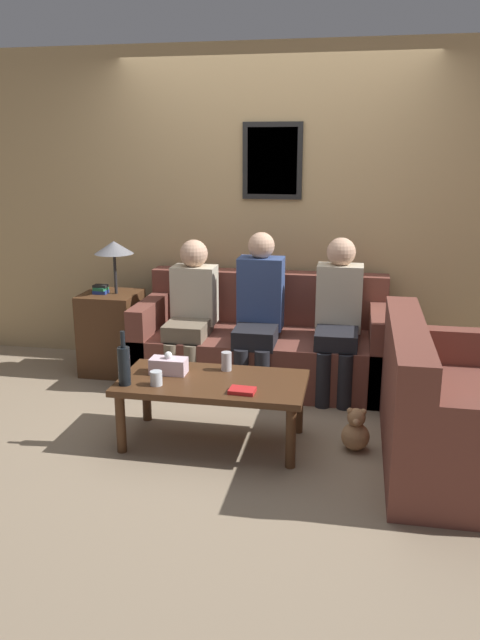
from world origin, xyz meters
TOP-DOWN VIEW (x-y plane):
  - ground_plane at (0.00, 0.00)m, footprint 16.00×16.00m
  - wall_back at (0.00, 0.97)m, footprint 9.00×0.08m
  - couch_main at (0.00, 0.51)m, footprint 1.93×0.86m
  - couch_side at (1.29, -0.64)m, footprint 0.86×1.44m
  - coffee_table at (-0.14, -0.64)m, footprint 1.15×0.60m
  - side_table_with_lamp at (-1.25, 0.47)m, footprint 0.45×0.45m
  - wine_bottle at (-0.64, -0.82)m, footprint 0.08×0.08m
  - drinking_glass at (-0.45, -0.79)m, footprint 0.07×0.07m
  - book_stack at (0.08, -0.81)m, footprint 0.16×0.12m
  - soda_can at (-0.09, -0.46)m, footprint 0.07×0.07m
  - tissue_box at (-0.44, -0.58)m, footprint 0.23×0.12m
  - person_left at (-0.54, 0.37)m, footprint 0.34×0.59m
  - person_middle at (-0.01, 0.33)m, footprint 0.34×0.57m
  - person_right at (0.59, 0.38)m, footprint 0.34×0.60m
  - teddy_bear at (0.75, -0.59)m, footprint 0.17×0.17m

SIDE VIEW (x-z plane):
  - ground_plane at x=0.00m, z-range 0.00..0.00m
  - teddy_bear at x=0.75m, z-range -0.02..0.25m
  - couch_main at x=0.00m, z-range -0.12..0.70m
  - couch_side at x=1.29m, z-range -0.12..0.70m
  - coffee_table at x=-0.14m, z-range 0.15..0.57m
  - side_table_with_lamp at x=-1.25m, z-range -0.16..0.93m
  - book_stack at x=0.08m, z-range 0.42..0.44m
  - drinking_glass at x=-0.45m, z-range 0.42..0.50m
  - tissue_box at x=-0.44m, z-range 0.40..0.54m
  - soda_can at x=-0.09m, z-range 0.42..0.54m
  - wine_bottle at x=-0.64m, z-range 0.38..0.71m
  - person_left at x=-0.54m, z-range 0.05..1.17m
  - person_right at x=0.59m, z-range 0.04..1.21m
  - person_middle at x=-0.01m, z-range 0.04..1.24m
  - wall_back at x=0.00m, z-range 0.00..2.60m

